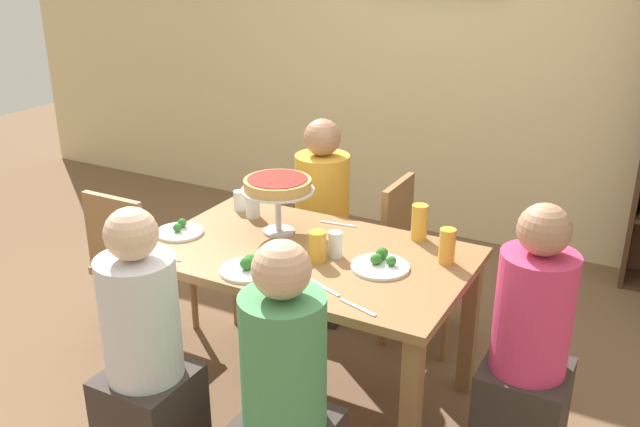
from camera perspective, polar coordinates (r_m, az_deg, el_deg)
ground_plane at (r=3.51m, az=-0.80°, el=-14.18°), size 12.00×12.00×0.00m
rear_partition at (r=4.92m, az=12.04°, el=13.64°), size 8.00×0.12×2.80m
dining_table at (r=3.17m, az=-0.86°, el=-4.80°), size 1.42×0.87×0.74m
diner_far_left at (r=3.95m, az=0.18°, el=-1.62°), size 0.34×0.34×1.15m
diner_head_east at (r=2.96m, az=16.56°, el=-11.23°), size 0.34×0.34×1.15m
diner_near_left at (r=2.89m, az=-14.03°, el=-11.84°), size 0.34×0.34×1.15m
diner_near_right at (r=2.57m, az=-2.89°, el=-15.78°), size 0.34×0.34×1.15m
chair_far_right at (r=3.75m, az=7.75°, el=-3.26°), size 0.40×0.40×0.87m
chair_head_west at (r=3.77m, az=-14.90°, el=-3.64°), size 0.40×0.40×0.87m
deep_dish_pizza_stand at (r=3.26m, az=-3.47°, el=2.13°), size 0.35×0.35×0.27m
salad_plate_near_diner at (r=2.99m, az=4.93°, el=-4.10°), size 0.25×0.25×0.07m
salad_plate_far_diner at (r=2.96m, az=-5.81°, el=-4.35°), size 0.24×0.24×0.07m
salad_plate_spare at (r=3.38m, az=-11.36°, el=-1.39°), size 0.23×0.23×0.06m
beer_glass_amber_tall at (r=3.05m, az=10.30°, el=-2.63°), size 0.07×0.07×0.16m
beer_glass_amber_short at (r=3.26m, az=8.09°, el=-0.71°), size 0.08×0.08×0.17m
beer_glass_amber_spare at (r=3.02m, az=-0.22°, el=-2.69°), size 0.08×0.08×0.14m
water_glass_clear_near at (r=3.51m, az=-5.49°, el=0.54°), size 0.07×0.07×0.11m
water_glass_clear_far at (r=3.06m, az=1.26°, el=-2.52°), size 0.06×0.06×0.12m
water_glass_clear_spare at (r=3.60m, az=-6.58°, el=1.05°), size 0.06×0.06×0.10m
cutlery_fork_near at (r=2.68m, az=3.09°, el=-7.64°), size 0.18×0.07×0.00m
cutlery_knife_near at (r=3.16m, az=-12.36°, el=-3.35°), size 0.18×0.05×0.00m
cutlery_fork_far at (r=3.42m, az=1.49°, el=-0.85°), size 0.18×0.04×0.00m
cutlery_knife_far at (r=2.82m, az=0.37°, el=-6.06°), size 0.17×0.08×0.00m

